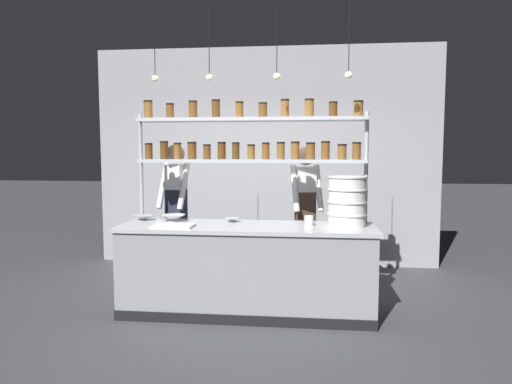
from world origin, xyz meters
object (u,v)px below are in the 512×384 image
object	(u,v)px
chef_center	(305,208)
prep_bowl_center_back	(232,220)
prep_bowl_near_left	(174,218)
spice_shelf_unit	(251,144)
cutting_board	(173,226)
serving_cup_front	(309,221)
prep_bowl_center_front	(143,218)
chef_left	(176,205)
container_stack	(347,201)

from	to	relation	value
chef_center	prep_bowl_center_back	xyz separation A→B (m)	(-0.78, -0.64, -0.07)
prep_bowl_near_left	prep_bowl_center_back	distance (m)	0.64
chef_center	prep_bowl_center_back	world-z (taller)	chef_center
spice_shelf_unit	prep_bowl_near_left	distance (m)	1.17
cutting_board	prep_bowl_center_back	size ratio (longest dim) A/B	2.49
prep_bowl_near_left	serving_cup_front	size ratio (longest dim) A/B	2.48
chef_center	cutting_board	xyz separation A→B (m)	(-1.31, -1.04, -0.07)
cutting_board	prep_bowl_center_front	xyz separation A→B (m)	(-0.46, 0.40, 0.02)
cutting_board	chef_left	bearing A→B (deg)	104.60
chef_left	cutting_board	bearing A→B (deg)	-59.61
cutting_board	serving_cup_front	distance (m)	1.37
chef_left	container_stack	size ratio (longest dim) A/B	3.48
spice_shelf_unit	prep_bowl_near_left	bearing A→B (deg)	-171.03
chef_left	chef_center	bearing A→B (deg)	17.79
spice_shelf_unit	serving_cup_front	distance (m)	1.05
prep_bowl_near_left	prep_bowl_center_back	bearing A→B (deg)	0.14
container_stack	prep_bowl_center_front	bearing A→B (deg)	176.40
prep_bowl_center_back	prep_bowl_center_front	bearing A→B (deg)	179.57
spice_shelf_unit	chef_center	size ratio (longest dim) A/B	1.45
chef_center	spice_shelf_unit	bearing A→B (deg)	-156.22
spice_shelf_unit	chef_left	distance (m)	1.31
container_stack	cutting_board	xyz separation A→B (m)	(-1.74, -0.27, -0.24)
prep_bowl_center_front	spice_shelf_unit	bearing A→B (deg)	5.92
container_stack	prep_bowl_center_back	size ratio (longest dim) A/B	3.14
spice_shelf_unit	cutting_board	distance (m)	1.22
cutting_board	prep_bowl_center_back	distance (m)	0.66
spice_shelf_unit	prep_bowl_center_front	distance (m)	1.44
chef_center	serving_cup_front	bearing A→B (deg)	-104.42
chef_left	spice_shelf_unit	bearing A→B (deg)	-9.07
container_stack	prep_bowl_near_left	distance (m)	1.87
serving_cup_front	prep_bowl_center_front	bearing A→B (deg)	174.93
prep_bowl_center_back	container_stack	bearing A→B (deg)	-6.20
cutting_board	serving_cup_front	world-z (taller)	serving_cup_front
chef_left	serving_cup_front	size ratio (longest dim) A/B	17.17
spice_shelf_unit	prep_bowl_center_front	bearing A→B (deg)	-174.08
chef_center	prep_bowl_center_back	distance (m)	1.01
chef_center	prep_bowl_near_left	distance (m)	1.57
chef_left	chef_center	world-z (taller)	chef_left
prep_bowl_center_back	serving_cup_front	size ratio (longest dim) A/B	1.57
chef_center	prep_bowl_center_back	size ratio (longest dim) A/B	10.77
spice_shelf_unit	cutting_board	bearing A→B (deg)	-143.97
prep_bowl_near_left	cutting_board	bearing A→B (deg)	-74.10
container_stack	prep_bowl_near_left	world-z (taller)	container_stack
prep_bowl_near_left	serving_cup_front	bearing A→B (deg)	-5.92
chef_left	cutting_board	world-z (taller)	chef_left
serving_cup_front	prep_bowl_center_back	bearing A→B (deg)	169.39
prep_bowl_center_front	prep_bowl_center_back	bearing A→B (deg)	-0.43
prep_bowl_center_front	prep_bowl_center_back	xyz separation A→B (m)	(0.99, -0.01, -0.01)
spice_shelf_unit	cutting_board	world-z (taller)	spice_shelf_unit
spice_shelf_unit	prep_bowl_center_back	xyz separation A→B (m)	(-0.19, -0.13, -0.82)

